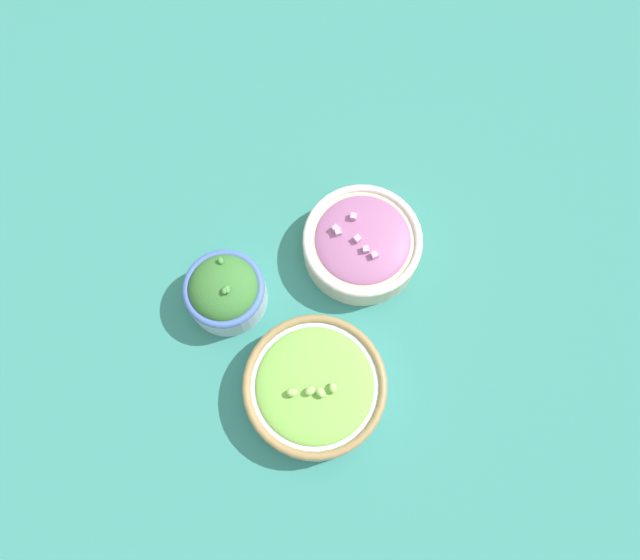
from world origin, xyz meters
name	(u,v)px	position (x,y,z in m)	size (l,w,h in m)	color
ground_plane	(320,286)	(0.00, 0.00, 0.00)	(3.00, 3.00, 0.00)	#337F75
bowl_red_onion	(362,243)	(-0.07, 0.04, 0.03)	(0.18, 0.18, 0.07)	beige
bowl_lettuce	(315,387)	(0.15, 0.04, 0.03)	(0.20, 0.20, 0.07)	#B2C1CC
bowl_broccoli	(225,291)	(0.06, -0.13, 0.04)	(0.12, 0.12, 0.09)	#B2C1CC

